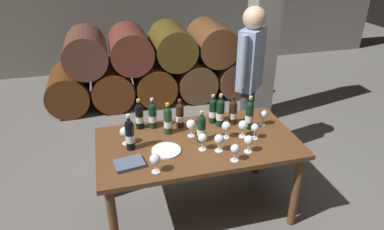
{
  "coord_description": "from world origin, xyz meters",
  "views": [
    {
      "loc": [
        -0.68,
        -2.4,
        2.32
      ],
      "look_at": [
        0.0,
        0.2,
        0.91
      ],
      "focal_mm": 32.16,
      "sensor_mm": 36.0,
      "label": 1
    }
  ],
  "objects_px": {
    "wine_bottle_5": "(201,128)",
    "wine_glass_4": "(249,141)",
    "wine_glass_6": "(235,149)",
    "wine_glass_9": "(191,125)",
    "wine_bottle_2": "(220,112)",
    "wine_bottle_4": "(233,112)",
    "wine_glass_2": "(243,126)",
    "wine_bottle_7": "(153,115)",
    "serving_plate": "(166,151)",
    "wine_bottle_3": "(130,134)",
    "wine_bottle_0": "(249,115)",
    "wine_bottle_9": "(139,116)",
    "wine_glass_8": "(155,160)",
    "wine_glass_10": "(263,114)",
    "tasting_notebook": "(129,164)",
    "wine_bottle_6": "(213,110)",
    "wine_glass_1": "(255,128)",
    "wine_glass_3": "(125,132)",
    "sommelier_presenting": "(250,72)",
    "wine_bottle_1": "(168,120)",
    "wine_glass_0": "(203,138)",
    "wine_bottle_8": "(180,115)",
    "wine_glass_5": "(226,127)",
    "dining_table": "(198,150)",
    "wine_glass_7": "(219,140)"
  },
  "relations": [
    {
      "from": "wine_glass_1",
      "to": "wine_glass_10",
      "type": "xyz_separation_m",
      "value": [
        0.17,
        0.21,
        0.0
      ]
    },
    {
      "from": "wine_glass_1",
      "to": "wine_bottle_9",
      "type": "bearing_deg",
      "value": 154.73
    },
    {
      "from": "wine_glass_7",
      "to": "wine_glass_2",
      "type": "bearing_deg",
      "value": 30.82
    },
    {
      "from": "wine_glass_0",
      "to": "sommelier_presenting",
      "type": "xyz_separation_m",
      "value": [
        0.77,
        0.88,
        0.18
      ]
    },
    {
      "from": "wine_glass_2",
      "to": "wine_glass_10",
      "type": "relative_size",
      "value": 1.04
    },
    {
      "from": "wine_bottle_4",
      "to": "wine_bottle_2",
      "type": "bearing_deg",
      "value": -175.85
    },
    {
      "from": "wine_bottle_1",
      "to": "wine_glass_3",
      "type": "distance_m",
      "value": 0.39
    },
    {
      "from": "wine_bottle_2",
      "to": "wine_glass_5",
      "type": "xyz_separation_m",
      "value": [
        -0.02,
        -0.21,
        -0.03
      ]
    },
    {
      "from": "wine_bottle_4",
      "to": "wine_bottle_8",
      "type": "xyz_separation_m",
      "value": [
        -0.48,
        0.07,
        -0.0
      ]
    },
    {
      "from": "wine_bottle_8",
      "to": "wine_glass_0",
      "type": "bearing_deg",
      "value": -77.16
    },
    {
      "from": "wine_bottle_9",
      "to": "wine_glass_2",
      "type": "height_order",
      "value": "wine_bottle_9"
    },
    {
      "from": "wine_glass_6",
      "to": "wine_glass_9",
      "type": "xyz_separation_m",
      "value": [
        -0.23,
        0.44,
        0.01
      ]
    },
    {
      "from": "wine_bottle_4",
      "to": "wine_glass_9",
      "type": "distance_m",
      "value": 0.45
    },
    {
      "from": "tasting_notebook",
      "to": "wine_bottle_4",
      "type": "bearing_deg",
      "value": 14.04
    },
    {
      "from": "wine_glass_2",
      "to": "tasting_notebook",
      "type": "xyz_separation_m",
      "value": [
        -0.99,
        -0.18,
        -0.1
      ]
    },
    {
      "from": "wine_bottle_8",
      "to": "wine_glass_5",
      "type": "bearing_deg",
      "value": -40.4
    },
    {
      "from": "wine_glass_5",
      "to": "sommelier_presenting",
      "type": "distance_m",
      "value": 0.94
    },
    {
      "from": "wine_glass_10",
      "to": "sommelier_presenting",
      "type": "xyz_separation_m",
      "value": [
        0.12,
        0.62,
        0.18
      ]
    },
    {
      "from": "wine_bottle_4",
      "to": "serving_plate",
      "type": "distance_m",
      "value": 0.76
    },
    {
      "from": "wine_bottle_2",
      "to": "serving_plate",
      "type": "distance_m",
      "value": 0.64
    },
    {
      "from": "wine_bottle_6",
      "to": "wine_glass_6",
      "type": "height_order",
      "value": "wine_bottle_6"
    },
    {
      "from": "wine_bottle_5",
      "to": "wine_glass_4",
      "type": "height_order",
      "value": "wine_bottle_5"
    },
    {
      "from": "wine_bottle_3",
      "to": "wine_glass_9",
      "type": "bearing_deg",
      "value": 7.4
    },
    {
      "from": "wine_bottle_2",
      "to": "wine_bottle_9",
      "type": "xyz_separation_m",
      "value": [
        -0.71,
        0.15,
        -0.01
      ]
    },
    {
      "from": "wine_bottle_7",
      "to": "serving_plate",
      "type": "relative_size",
      "value": 1.21
    },
    {
      "from": "dining_table",
      "to": "wine_bottle_0",
      "type": "height_order",
      "value": "wine_bottle_0"
    },
    {
      "from": "wine_glass_3",
      "to": "wine_glass_2",
      "type": "bearing_deg",
      "value": -8.16
    },
    {
      "from": "wine_bottle_2",
      "to": "wine_bottle_4",
      "type": "distance_m",
      "value": 0.13
    },
    {
      "from": "tasting_notebook",
      "to": "serving_plate",
      "type": "relative_size",
      "value": 0.92
    },
    {
      "from": "wine_bottle_4",
      "to": "wine_glass_2",
      "type": "bearing_deg",
      "value": -89.88
    },
    {
      "from": "wine_glass_4",
      "to": "wine_glass_9",
      "type": "distance_m",
      "value": 0.52
    },
    {
      "from": "wine_bottle_7",
      "to": "wine_glass_3",
      "type": "height_order",
      "value": "wine_bottle_7"
    },
    {
      "from": "wine_bottle_7",
      "to": "wine_glass_6",
      "type": "distance_m",
      "value": 0.86
    },
    {
      "from": "wine_glass_4",
      "to": "sommelier_presenting",
      "type": "height_order",
      "value": "sommelier_presenting"
    },
    {
      "from": "wine_bottle_6",
      "to": "serving_plate",
      "type": "xyz_separation_m",
      "value": [
        -0.51,
        -0.38,
        -0.12
      ]
    },
    {
      "from": "serving_plate",
      "to": "sommelier_presenting",
      "type": "distance_m",
      "value": 1.38
    },
    {
      "from": "wine_glass_4",
      "to": "wine_bottle_3",
      "type": "bearing_deg",
      "value": 162.46
    },
    {
      "from": "wine_bottle_3",
      "to": "wine_glass_8",
      "type": "distance_m",
      "value": 0.39
    },
    {
      "from": "wine_bottle_0",
      "to": "wine_bottle_9",
      "type": "xyz_separation_m",
      "value": [
        -0.95,
        0.25,
        -0.01
      ]
    },
    {
      "from": "wine_bottle_5",
      "to": "wine_glass_2",
      "type": "bearing_deg",
      "value": -3.44
    },
    {
      "from": "wine_glass_8",
      "to": "wine_glass_10",
      "type": "relative_size",
      "value": 1.04
    },
    {
      "from": "wine_glass_8",
      "to": "wine_bottle_7",
      "type": "bearing_deg",
      "value": 82.49
    },
    {
      "from": "dining_table",
      "to": "wine_bottle_1",
      "type": "height_order",
      "value": "wine_bottle_1"
    },
    {
      "from": "dining_table",
      "to": "wine_bottle_2",
      "type": "distance_m",
      "value": 0.41
    },
    {
      "from": "wine_glass_10",
      "to": "sommelier_presenting",
      "type": "distance_m",
      "value": 0.66
    },
    {
      "from": "tasting_notebook",
      "to": "wine_glass_2",
      "type": "bearing_deg",
      "value": 1.17
    },
    {
      "from": "wine_bottle_1",
      "to": "wine_glass_0",
      "type": "distance_m",
      "value": 0.4
    },
    {
      "from": "sommelier_presenting",
      "to": "tasting_notebook",
      "type": "bearing_deg",
      "value": -145.34
    },
    {
      "from": "wine_bottle_9",
      "to": "wine_bottle_7",
      "type": "bearing_deg",
      "value": -10.3
    },
    {
      "from": "wine_glass_3",
      "to": "sommelier_presenting",
      "type": "bearing_deg",
      "value": 24.74
    }
  ]
}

